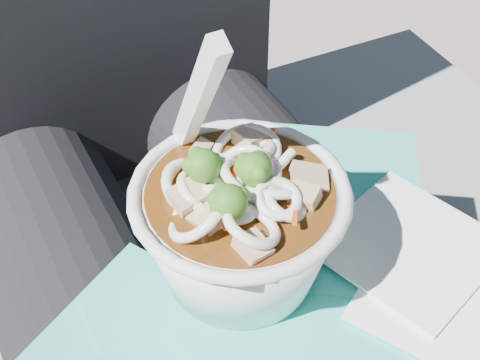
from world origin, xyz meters
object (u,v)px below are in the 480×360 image
lap (226,320)px  person_body (179,231)px  udon_bowl (239,220)px  plastic_bag (278,316)px

lap → person_body: (0.00, 0.09, 0.02)m
lap → person_body: bearing=90.0°
lap → udon_bowl: (0.00, -0.02, 0.14)m
plastic_bag → udon_bowl: udon_bowl is taller
lap → person_body: size_ratio=0.47×
lap → udon_bowl: 0.15m
person_body → plastic_bag: size_ratio=2.52×
plastic_bag → udon_bowl: bearing=98.9°
udon_bowl → person_body: bearing=91.4°
lap → udon_bowl: bearing=-82.2°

